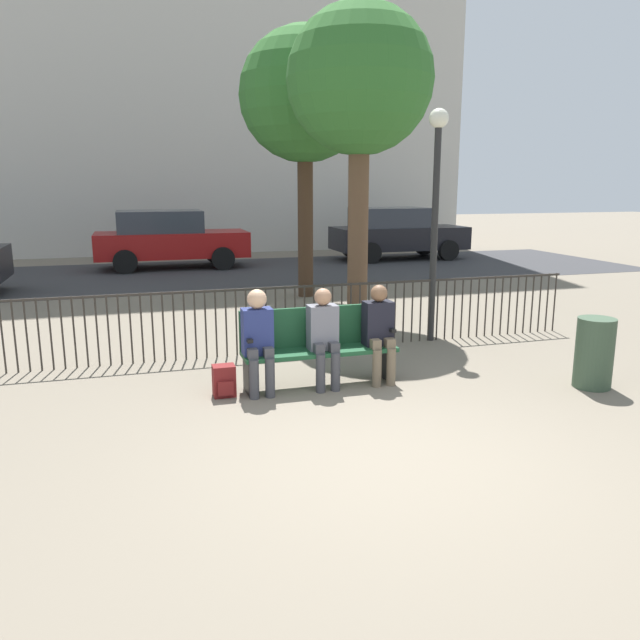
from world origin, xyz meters
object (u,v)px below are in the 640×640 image
at_px(backpack, 224,381).
at_px(seated_person_1, 324,333).
at_px(parked_car_0, 397,232).
at_px(parked_car_1, 169,238).
at_px(tree_0, 305,97).
at_px(lamp_post, 436,189).
at_px(park_bench, 318,344).
at_px(seated_person_0, 258,336).
at_px(seated_person_2, 379,328).
at_px(trash_bin, 594,353).
at_px(tree_1, 360,84).

bearing_deg(backpack, seated_person_1, -0.68).
bearing_deg(parked_car_0, parked_car_1, -178.84).
height_order(tree_0, lamp_post, tree_0).
bearing_deg(lamp_post, seated_person_1, -142.97).
bearing_deg(backpack, lamp_post, 26.17).
height_order(park_bench, seated_person_1, seated_person_1).
xyz_separation_m(park_bench, seated_person_0, (-0.74, -0.13, 0.18)).
relative_size(seated_person_2, parked_car_0, 0.28).
height_order(seated_person_2, parked_car_1, parked_car_1).
xyz_separation_m(lamp_post, parked_car_1, (-3.28, 9.79, -1.43)).
xyz_separation_m(park_bench, trash_bin, (3.06, -1.05, -0.08)).
distance_m(parked_car_0, trash_bin, 12.89).
bearing_deg(backpack, parked_car_0, 58.26).
xyz_separation_m(tree_0, trash_bin, (1.59, -6.87, -3.63)).
bearing_deg(lamp_post, tree_1, 107.21).
height_order(seated_person_1, parked_car_1, parked_car_1).
height_order(seated_person_0, seated_person_2, seated_person_0).
xyz_separation_m(park_bench, tree_0, (1.47, 5.83, 3.55)).
xyz_separation_m(park_bench, backpack, (-1.14, -0.12, -0.32)).
height_order(seated_person_1, tree_1, tree_1).
bearing_deg(parked_car_0, trash_bin, -103.38).
xyz_separation_m(backpack, parked_car_1, (0.12, 11.46, 0.67)).
distance_m(park_bench, tree_1, 5.10).
relative_size(seated_person_2, backpack, 3.31).
bearing_deg(backpack, seated_person_0, -1.78).
bearing_deg(parked_car_0, seated_person_2, -114.59).
bearing_deg(tree_0, trash_bin, -76.98).
relative_size(park_bench, tree_1, 0.35).
height_order(seated_person_2, trash_bin, seated_person_2).
relative_size(backpack, trash_bin, 0.43).
bearing_deg(parked_car_1, tree_0, -65.75).
distance_m(tree_0, tree_1, 2.51).
xyz_separation_m(park_bench, parked_car_0, (6.04, 11.49, 0.35)).
height_order(tree_1, trash_bin, tree_1).
distance_m(tree_0, lamp_post, 4.69).
distance_m(parked_car_1, trash_bin, 13.05).
distance_m(seated_person_0, trash_bin, 3.92).
bearing_deg(seated_person_0, backpack, 178.22).
distance_m(park_bench, trash_bin, 3.23).
bearing_deg(seated_person_2, lamp_post, 47.54).
distance_m(backpack, tree_0, 7.56).
xyz_separation_m(park_bench, tree_1, (1.72, 3.33, 3.46)).
distance_m(park_bench, parked_car_0, 12.98).
bearing_deg(seated_person_0, seated_person_2, -0.04).
xyz_separation_m(backpack, tree_1, (2.86, 3.45, 3.78)).
distance_m(seated_person_2, tree_0, 6.89).
bearing_deg(parked_car_0, seated_person_0, -120.27).
xyz_separation_m(tree_1, trash_bin, (1.34, -4.38, -3.54)).
bearing_deg(parked_car_1, seated_person_1, -84.79).
bearing_deg(lamp_post, parked_car_0, 69.20).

